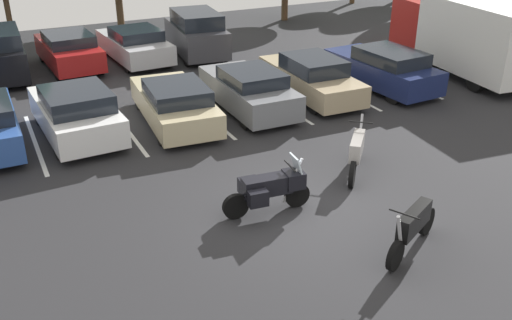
# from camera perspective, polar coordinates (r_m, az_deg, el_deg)

# --- Properties ---
(ground) EXTENTS (44.00, 44.00, 0.10)m
(ground) POSITION_cam_1_polar(r_m,az_deg,el_deg) (13.35, 4.23, -5.24)
(ground) COLOR #262628
(motorcycle_touring) EXTENTS (2.12, 0.95, 1.32)m
(motorcycle_touring) POSITION_cam_1_polar(r_m,az_deg,el_deg) (12.96, 1.42, -2.79)
(motorcycle_touring) COLOR black
(motorcycle_touring) RESTS_ON ground
(motorcycle_second) EXTENTS (2.02, 1.10, 1.26)m
(motorcycle_second) POSITION_cam_1_polar(r_m,az_deg,el_deg) (12.05, 15.35, -6.44)
(motorcycle_second) COLOR black
(motorcycle_second) RESTS_ON ground
(motorcycle_third) EXTENTS (1.60, 1.77, 1.32)m
(motorcycle_third) POSITION_cam_1_polar(r_m,az_deg,el_deg) (14.98, 9.99, 0.83)
(motorcycle_third) COLOR black
(motorcycle_third) RESTS_ON ground
(parking_stripes) EXTENTS (18.83, 4.76, 0.01)m
(parking_stripes) POSITION_cam_1_polar(r_m,az_deg,el_deg) (18.56, -8.87, 3.91)
(parking_stripes) COLOR silver
(parking_stripes) RESTS_ON ground
(car_white) EXTENTS (2.15, 4.44, 1.54)m
(car_white) POSITION_cam_1_polar(r_m,az_deg,el_deg) (17.71, -17.48, 4.52)
(car_white) COLOR white
(car_white) RESTS_ON ground
(car_champagne) EXTENTS (2.20, 4.76, 1.36)m
(car_champagne) POSITION_cam_1_polar(r_m,az_deg,el_deg) (18.09, -8.08, 5.63)
(car_champagne) COLOR #C1B289
(car_champagne) RESTS_ON ground
(car_grey) EXTENTS (1.85, 4.49, 1.43)m
(car_grey) POSITION_cam_1_polar(r_m,az_deg,el_deg) (19.00, -0.71, 7.00)
(car_grey) COLOR slate
(car_grey) RESTS_ON ground
(car_tan) EXTENTS (1.89, 4.89, 1.45)m
(car_tan) POSITION_cam_1_polar(r_m,az_deg,el_deg) (20.45, 5.50, 8.22)
(car_tan) COLOR tan
(car_tan) RESTS_ON ground
(car_navy) EXTENTS (2.14, 4.82, 1.50)m
(car_navy) POSITION_cam_1_polar(r_m,az_deg,el_deg) (21.71, 12.54, 8.89)
(car_navy) COLOR navy
(car_navy) RESTS_ON ground
(car_far_red) EXTENTS (2.12, 4.49, 1.47)m
(car_far_red) POSITION_cam_1_polar(r_m,az_deg,el_deg) (24.86, -18.13, 10.34)
(car_far_red) COLOR maroon
(car_far_red) RESTS_ON ground
(car_far_silver) EXTENTS (2.26, 4.66, 1.44)m
(car_far_silver) POSITION_cam_1_polar(r_m,az_deg,el_deg) (25.18, -11.98, 11.18)
(car_far_silver) COLOR #B7B7BC
(car_far_silver) RESTS_ON ground
(car_far_charcoal) EXTENTS (2.26, 4.38, 1.94)m
(car_far_charcoal) POSITION_cam_1_polar(r_m,az_deg,el_deg) (25.59, -5.96, 12.40)
(car_far_charcoal) COLOR #38383D
(car_far_charcoal) RESTS_ON ground
(box_truck) EXTENTS (3.07, 7.19, 2.93)m
(box_truck) POSITION_cam_1_polar(r_m,az_deg,el_deg) (24.22, 20.36, 11.67)
(box_truck) COLOR #A51E19
(box_truck) RESTS_ON ground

